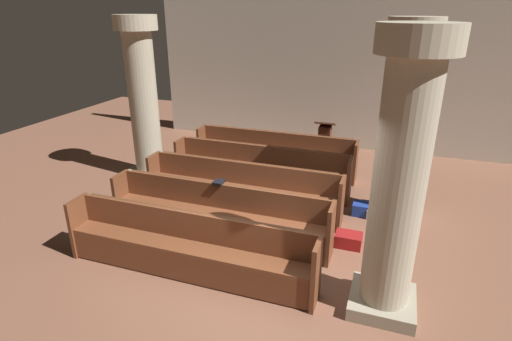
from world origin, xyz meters
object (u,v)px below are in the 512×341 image
(pew_row_0, at_px, (274,152))
(kneeler_box_blue, at_px, (363,209))
(pillar_far_side, at_px, (143,97))
(lectern, at_px, (324,146))
(pew_row_3, at_px, (218,211))
(kneeler_box_red, at_px, (348,240))
(pew_row_4, at_px, (187,244))
(pillar_aisle_side, at_px, (403,120))
(hymn_book, at_px, (219,182))
(pillar_aisle_rear, at_px, (400,179))
(pew_row_2, at_px, (241,187))
(pew_row_1, at_px, (260,167))

(pew_row_0, relative_size, kneeler_box_blue, 10.08)
(pillar_far_side, distance_m, lectern, 4.31)
(pew_row_3, relative_size, kneeler_box_red, 8.95)
(pew_row_4, relative_size, pillar_far_side, 1.08)
(pillar_aisle_side, relative_size, hymn_book, 16.27)
(pillar_aisle_rear, xyz_separation_m, lectern, (-1.66, 4.83, -1.33))
(pew_row_0, xyz_separation_m, lectern, (0.98, 0.88, -0.04))
(pew_row_2, xyz_separation_m, kneeler_box_blue, (2.16, 0.60, -0.38))
(pew_row_3, height_order, pew_row_4, same)
(hymn_book, relative_size, kneeler_box_blue, 0.57)
(pew_row_0, relative_size, lectern, 3.42)
(pillar_aisle_side, relative_size, pillar_far_side, 1.00)
(pew_row_1, distance_m, pew_row_2, 1.04)
(pillar_far_side, bearing_deg, pillar_aisle_rear, -28.36)
(pew_row_1, relative_size, kneeler_box_red, 8.95)
(pillar_far_side, bearing_deg, pew_row_3, -37.46)
(pillar_aisle_rear, bearing_deg, pew_row_4, -175.73)
(pew_row_2, relative_size, lectern, 3.42)
(pew_row_1, relative_size, kneeler_box_blue, 10.08)
(hymn_book, height_order, kneeler_box_blue, hymn_book)
(hymn_book, bearing_deg, pew_row_4, -87.53)
(kneeler_box_blue, bearing_deg, pillar_far_side, 175.82)
(pew_row_2, xyz_separation_m, hymn_book, (-0.05, -0.84, 0.44))
(pew_row_0, xyz_separation_m, pillar_aisle_side, (2.64, -1.25, 1.29))
(pew_row_2, height_order, pillar_aisle_side, pillar_aisle_side)
(pillar_aisle_side, height_order, pillar_aisle_rear, same)
(pillar_aisle_side, height_order, hymn_book, pillar_aisle_side)
(hymn_book, bearing_deg, pillar_far_side, 144.74)
(pillar_aisle_side, height_order, pillar_far_side, same)
(pew_row_4, bearing_deg, pew_row_3, 90.00)
(pew_row_1, height_order, pew_row_3, same)
(pew_row_1, bearing_deg, pillar_aisle_rear, -47.77)
(pew_row_0, bearing_deg, kneeler_box_red, -52.12)
(pew_row_0, distance_m, kneeler_box_blue, 2.64)
(lectern, bearing_deg, pew_row_3, -103.83)
(pew_row_2, height_order, hymn_book, hymn_book)
(hymn_book, distance_m, kneeler_box_red, 2.27)
(pew_row_1, height_order, pillar_aisle_side, pillar_aisle_side)
(pillar_aisle_rear, xyz_separation_m, hymn_book, (-2.69, 1.03, -0.85))
(pew_row_1, bearing_deg, pew_row_2, -90.00)
(kneeler_box_red, bearing_deg, lectern, 106.85)
(pew_row_0, height_order, pew_row_2, same)
(pillar_aisle_side, bearing_deg, pillar_far_side, 178.63)
(pew_row_1, bearing_deg, kneeler_box_blue, -11.35)
(kneeler_box_red, bearing_deg, pew_row_3, -166.88)
(pew_row_0, height_order, pew_row_4, same)
(pew_row_0, distance_m, pew_row_3, 3.11)
(pillar_aisle_side, bearing_deg, pillar_aisle_rear, -90.00)
(pillar_far_side, relative_size, pillar_aisle_rear, 1.00)
(pew_row_4, distance_m, pillar_aisle_side, 4.12)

